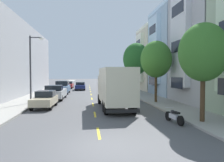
% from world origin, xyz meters
% --- Properties ---
extents(ground_plane, '(160.00, 160.00, 0.00)m').
position_xyz_m(ground_plane, '(0.00, 30.00, 0.00)').
color(ground_plane, '#4C4C4F').
extents(sidewalk_left, '(3.20, 120.00, 0.14)m').
position_xyz_m(sidewalk_left, '(-7.10, 28.00, 0.07)').
color(sidewalk_left, '#99968E').
rests_on(sidewalk_left, ground_plane).
extents(sidewalk_right, '(3.20, 120.00, 0.14)m').
position_xyz_m(sidewalk_right, '(7.10, 28.00, 0.07)').
color(sidewalk_right, '#99968E').
rests_on(sidewalk_right, ground_plane).
extents(lane_centerline_dashes, '(0.14, 47.20, 0.01)m').
position_xyz_m(lane_centerline_dashes, '(0.00, 24.50, 0.00)').
color(lane_centerline_dashes, yellow).
rests_on(lane_centerline_dashes, ground_plane).
extents(townhouse_third_powder_blue, '(13.99, 7.79, 11.86)m').
position_xyz_m(townhouse_third_powder_blue, '(15.29, 19.09, 5.72)').
color(townhouse_third_powder_blue, '#9EB7CC').
rests_on(townhouse_third_powder_blue, ground_plane).
extents(townhouse_fourth_cream, '(12.36, 7.79, 10.93)m').
position_xyz_m(townhouse_fourth_cream, '(14.47, 27.08, 5.27)').
color(townhouse_fourth_cream, beige).
rests_on(townhouse_fourth_cream, ground_plane).
extents(street_tree_nearest, '(2.93, 2.93, 5.98)m').
position_xyz_m(street_tree_nearest, '(6.40, 3.31, 4.33)').
color(street_tree_nearest, '#47331E').
rests_on(street_tree_nearest, sidewalk_right).
extents(street_tree_second, '(3.14, 3.14, 6.23)m').
position_xyz_m(street_tree_second, '(6.40, 12.16, 4.49)').
color(street_tree_second, '#47331E').
rests_on(street_tree_second, sidewalk_right).
extents(street_tree_third, '(3.74, 3.74, 7.24)m').
position_xyz_m(street_tree_third, '(6.40, 21.01, 5.11)').
color(street_tree_third, '#47331E').
rests_on(street_tree_third, sidewalk_right).
extents(street_lamp, '(1.35, 0.28, 6.59)m').
position_xyz_m(street_lamp, '(-5.94, 12.89, 3.97)').
color(street_lamp, '#38383D').
rests_on(street_lamp, sidewalk_left).
extents(delivery_box_truck, '(2.60, 7.85, 3.51)m').
position_xyz_m(delivery_box_truck, '(1.81, 9.26, 1.97)').
color(delivery_box_truck, beige).
rests_on(delivery_box_truck, ground_plane).
extents(parked_suv_white, '(2.02, 4.83, 1.93)m').
position_xyz_m(parked_suv_white, '(4.39, 46.52, 0.99)').
color(parked_suv_white, silver).
rests_on(parked_suv_white, ground_plane).
extents(parked_suv_sky, '(1.96, 4.81, 1.93)m').
position_xyz_m(parked_suv_sky, '(-4.24, 23.89, 0.99)').
color(parked_suv_sky, '#7A9EC6').
rests_on(parked_suv_sky, ground_plane).
extents(parked_hatchback_champagne, '(1.84, 4.04, 1.50)m').
position_xyz_m(parked_hatchback_champagne, '(-4.32, 10.64, 0.76)').
color(parked_hatchback_champagne, tan).
rests_on(parked_hatchback_champagne, ground_plane).
extents(parked_pickup_charcoal, '(2.01, 5.31, 1.73)m').
position_xyz_m(parked_pickup_charcoal, '(4.43, 21.95, 0.83)').
color(parked_pickup_charcoal, '#333338').
rests_on(parked_pickup_charcoal, ground_plane).
extents(parked_pickup_silver, '(2.10, 5.34, 1.73)m').
position_xyz_m(parked_pickup_silver, '(-4.23, 16.55, 0.83)').
color(parked_pickup_silver, '#B2B5BA').
rests_on(parked_pickup_silver, ground_plane).
extents(parked_sedan_red, '(1.88, 4.53, 1.43)m').
position_xyz_m(parked_sedan_red, '(-4.33, 35.08, 0.75)').
color(parked_sedan_red, '#AD1E1E').
rests_on(parked_sedan_red, ground_plane).
extents(parked_hatchback_forest, '(1.79, 4.02, 1.50)m').
position_xyz_m(parked_hatchback_forest, '(4.40, 40.61, 0.76)').
color(parked_hatchback_forest, '#194C28').
rests_on(parked_hatchback_forest, ground_plane).
extents(moving_navy_sedan, '(1.80, 4.50, 1.43)m').
position_xyz_m(moving_navy_sedan, '(-1.80, 30.99, 0.75)').
color(moving_navy_sedan, navy).
rests_on(moving_navy_sedan, ground_plane).
extents(parked_motorcycle, '(0.62, 2.05, 0.90)m').
position_xyz_m(parked_motorcycle, '(4.75, 3.64, 0.41)').
color(parked_motorcycle, black).
rests_on(parked_motorcycle, ground_plane).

